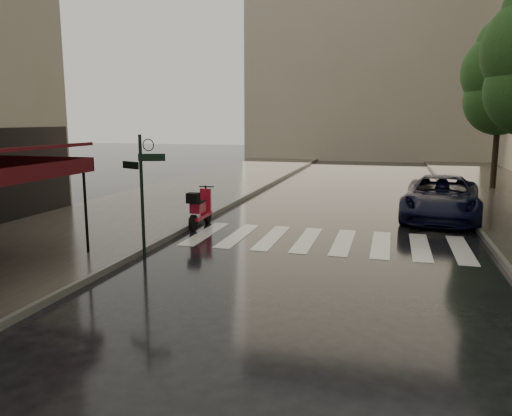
% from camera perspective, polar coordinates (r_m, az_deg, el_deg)
% --- Properties ---
extents(ground, '(120.00, 120.00, 0.00)m').
position_cam_1_polar(ground, '(9.93, -14.51, -10.59)').
color(ground, black).
rests_on(ground, ground).
extents(sidewalk_near, '(6.00, 60.00, 0.12)m').
position_cam_1_polar(sidewalk_near, '(22.32, -9.45, 1.15)').
color(sidewalk_near, '#38332D').
rests_on(sidewalk_near, ground).
extents(curb_near, '(0.12, 60.00, 0.16)m').
position_cam_1_polar(curb_near, '(21.24, -1.93, 0.88)').
color(curb_near, '#595651').
rests_on(curb_near, ground).
extents(curb_far, '(0.12, 60.00, 0.16)m').
position_cam_1_polar(curb_far, '(20.51, 22.58, -0.22)').
color(curb_far, '#595651').
rests_on(curb_far, ground).
extents(crosswalk, '(7.85, 3.20, 0.01)m').
position_cam_1_polar(crosswalk, '(14.56, 7.87, -3.74)').
color(crosswalk, silver).
rests_on(crosswalk, ground).
extents(signpost, '(1.17, 0.29, 3.10)m').
position_cam_1_polar(signpost, '(12.62, -12.90, 2.43)').
color(signpost, black).
rests_on(signpost, ground).
extents(backdrop_building, '(22.00, 6.00, 20.00)m').
position_cam_1_polar(backdrop_building, '(46.54, 13.53, 17.84)').
color(backdrop_building, tan).
rests_on(backdrop_building, ground).
extents(tree_far, '(3.80, 3.80, 8.16)m').
position_cam_1_polar(tree_far, '(27.57, 26.25, 13.19)').
color(tree_far, black).
rests_on(tree_far, sidewalk_far).
extents(scooter, '(0.51, 1.93, 1.27)m').
position_cam_1_polar(scooter, '(16.25, -6.45, -0.18)').
color(scooter, black).
rests_on(scooter, ground).
extents(parked_car, '(3.10, 5.70, 1.52)m').
position_cam_1_polar(parked_car, '(18.68, 20.43, 1.11)').
color(parked_car, black).
rests_on(parked_car, ground).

